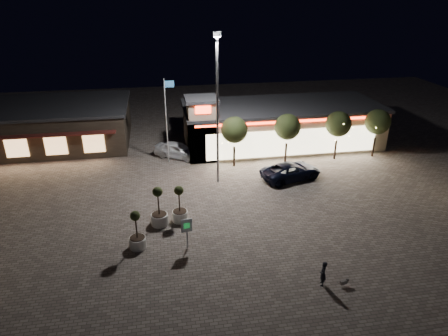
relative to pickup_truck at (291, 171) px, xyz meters
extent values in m
plane|color=#71645B|center=(-8.38, -7.48, -0.74)|extent=(90.00, 90.00, 0.00)
cube|color=tan|center=(1.62, 8.52, 1.26)|extent=(20.00, 8.00, 4.00)
cube|color=#262628|center=(1.62, 8.52, 3.41)|extent=(20.40, 8.40, 0.30)
cube|color=#FEEFBE|center=(1.62, 4.47, 0.86)|extent=(17.00, 0.12, 2.60)
cube|color=red|center=(1.62, 4.44, 3.01)|extent=(19.00, 0.10, 0.18)
cube|color=tan|center=(-7.08, 5.82, 2.16)|extent=(2.60, 2.60, 5.80)
cube|color=#262628|center=(-7.08, 5.82, 5.21)|extent=(3.00, 3.00, 0.30)
cube|color=red|center=(-7.08, 4.47, 4.56)|extent=(1.40, 0.10, 0.70)
cube|color=#382D23|center=(-22.38, 12.52, 1.26)|extent=(16.00, 10.00, 4.00)
cube|color=#262628|center=(-22.38, 12.52, 3.41)|extent=(16.40, 10.40, 0.30)
cube|color=#591E19|center=(-22.38, 7.12, 2.06)|extent=(14.40, 0.80, 0.15)
cube|color=#FCB971|center=(-24.38, 7.47, 0.86)|extent=(2.00, 0.12, 1.80)
cube|color=#FCB971|center=(-20.88, 7.47, 0.86)|extent=(2.00, 0.12, 1.80)
cube|color=#FCB971|center=(-17.38, 7.47, 0.86)|extent=(2.00, 0.12, 1.80)
cylinder|color=gray|center=(-6.38, 0.52, 5.26)|extent=(0.20, 0.20, 12.00)
cube|color=gray|center=(-6.38, 0.52, 11.46)|extent=(0.60, 0.40, 0.35)
cube|color=white|center=(-6.38, 0.52, 11.26)|extent=(0.45, 0.30, 0.08)
cylinder|color=white|center=(-10.38, 5.52, 3.26)|extent=(0.10, 0.10, 8.00)
cube|color=#286195|center=(-9.93, 5.52, 6.76)|extent=(0.90, 0.04, 0.60)
cylinder|color=#332319|center=(-4.38, 3.52, 0.22)|extent=(0.20, 0.20, 1.92)
sphere|color=#2D3819|center=(-4.38, 3.52, 2.83)|extent=(2.42, 2.42, 2.42)
cylinder|color=#332319|center=(0.62, 3.52, 0.22)|extent=(0.20, 0.20, 1.92)
sphere|color=#2D3819|center=(0.62, 3.52, 2.83)|extent=(2.42, 2.42, 2.42)
cylinder|color=#332319|center=(5.62, 3.52, 0.22)|extent=(0.20, 0.20, 1.92)
sphere|color=#2D3819|center=(5.62, 3.52, 2.83)|extent=(2.42, 2.42, 2.42)
cylinder|color=#332319|center=(9.62, 3.52, 0.22)|extent=(0.20, 0.20, 1.92)
sphere|color=#2D3819|center=(9.62, 3.52, 2.83)|extent=(2.42, 2.42, 2.42)
imported|color=black|center=(0.00, 0.00, 0.00)|extent=(5.80, 3.74, 1.49)
imported|color=white|center=(-9.49, 6.52, 0.03)|extent=(4.85, 3.94, 1.55)
imported|color=black|center=(-2.60, -13.40, 0.02)|extent=(0.51, 0.64, 1.52)
cube|color=#59514C|center=(-1.46, -13.73, -0.48)|extent=(0.45, 0.27, 0.22)
sphere|color=#59514C|center=(-1.22, -13.67, -0.39)|extent=(0.20, 0.20, 0.20)
cylinder|color=silver|center=(-11.49, -5.51, -0.34)|extent=(1.20, 1.20, 0.80)
cylinder|color=black|center=(-11.49, -5.51, 0.08)|extent=(1.04, 1.04, 0.06)
cylinder|color=#332319|center=(-11.49, -5.51, 1.01)|extent=(0.10, 0.10, 1.81)
sphere|color=#2D3819|center=(-11.49, -5.51, 1.87)|extent=(0.70, 0.70, 0.70)
cylinder|color=silver|center=(-12.95, -8.04, -0.38)|extent=(1.09, 1.09, 0.73)
cylinder|color=black|center=(-12.95, -8.04, 0.00)|extent=(0.95, 0.95, 0.05)
cylinder|color=#332319|center=(-12.95, -8.04, 0.85)|extent=(0.09, 0.09, 1.64)
sphere|color=#2D3819|center=(-12.95, -8.04, 1.63)|extent=(0.64, 0.64, 0.64)
cylinder|color=silver|center=(-10.04, -5.25, -0.37)|extent=(1.13, 1.13, 0.75)
cylinder|color=black|center=(-10.04, -5.25, 0.03)|extent=(0.98, 0.98, 0.06)
cylinder|color=#332319|center=(-10.04, -5.25, 0.91)|extent=(0.09, 0.09, 1.70)
sphere|color=#2D3819|center=(-10.04, -5.25, 1.71)|extent=(0.66, 0.66, 0.66)
cylinder|color=gray|center=(-9.80, -8.63, -0.09)|extent=(0.09, 0.09, 1.31)
cube|color=white|center=(-9.80, -8.63, 0.95)|extent=(0.71, 0.16, 0.93)
cube|color=#189236|center=(-9.80, -8.67, 0.95)|extent=(0.38, 0.07, 0.38)
camera|label=1|loc=(-11.07, -30.04, 14.68)|focal=32.00mm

